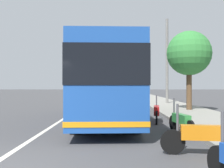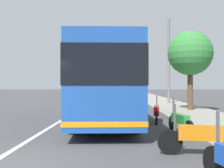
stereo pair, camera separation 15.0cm
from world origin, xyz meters
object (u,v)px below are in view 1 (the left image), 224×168
at_px(motorcycle_far_end, 157,112).
at_px(car_ahead_same_lane, 115,96).
at_px(motorcycle_nearest_curb, 205,136).
at_px(utility_pole, 167,62).
at_px(coach_bus, 105,81).
at_px(motorcycle_mid_row, 181,121).
at_px(car_side_street, 114,92).
at_px(roadside_tree_mid_block, 189,54).

bearing_deg(motorcycle_far_end, car_ahead_same_lane, 17.06).
bearing_deg(motorcycle_nearest_curb, motorcycle_far_end, -80.58).
bearing_deg(utility_pole, coach_bus, 154.94).
bearing_deg(motorcycle_mid_row, motorcycle_far_end, -3.24).
height_order(motorcycle_mid_row, car_ahead_same_lane, car_ahead_same_lane).
bearing_deg(motorcycle_far_end, coach_bus, 84.41).
bearing_deg(car_side_street, utility_pole, -161.98).
bearing_deg(car_ahead_same_lane, roadside_tree_mid_block, -151.75).
xyz_separation_m(roadside_tree_mid_block, utility_pole, (6.74, 0.15, 0.08)).
distance_m(motorcycle_nearest_curb, utility_pole, 18.23).
height_order(motorcycle_far_end, roadside_tree_mid_block, roadside_tree_mid_block).
distance_m(coach_bus, motorcycle_nearest_curb, 7.35).
xyz_separation_m(coach_bus, motorcycle_mid_row, (-3.73, -2.85, -1.49)).
height_order(motorcycle_nearest_curb, utility_pole, utility_pole).
relative_size(motorcycle_mid_row, car_ahead_same_lane, 0.43).
xyz_separation_m(motorcycle_nearest_curb, motorcycle_mid_row, (2.95, -0.13, -0.02)).
relative_size(coach_bus, motorcycle_far_end, 4.97).
bearing_deg(motorcycle_mid_row, motorcycle_nearest_curb, 166.99).
bearing_deg(coach_bus, car_ahead_same_lane, -4.97).
height_order(car_side_street, roadside_tree_mid_block, roadside_tree_mid_block).
height_order(coach_bus, roadside_tree_mid_block, roadside_tree_mid_block).
distance_m(car_ahead_same_lane, utility_pole, 5.91).
bearing_deg(car_ahead_same_lane, coach_bus, 176.23).
distance_m(car_ahead_same_lane, car_side_street, 13.91).
relative_size(coach_bus, motorcycle_mid_row, 5.62).
bearing_deg(roadside_tree_mid_block, car_ahead_same_lane, 29.94).
relative_size(motorcycle_nearest_curb, roadside_tree_mid_block, 0.41).
bearing_deg(coach_bus, utility_pole, -27.97).
bearing_deg(motorcycle_mid_row, car_ahead_same_lane, -2.19).
distance_m(motorcycle_nearest_curb, motorcycle_mid_row, 2.95).
xyz_separation_m(coach_bus, motorcycle_far_end, (-0.62, -2.46, -1.47)).
distance_m(motorcycle_mid_row, motorcycle_far_end, 3.13).
bearing_deg(motorcycle_far_end, motorcycle_mid_row, -164.23).
bearing_deg(coach_bus, motorcycle_mid_row, -145.49).
height_order(motorcycle_mid_row, roadside_tree_mid_block, roadside_tree_mid_block).
relative_size(coach_bus, car_ahead_same_lane, 2.43).
bearing_deg(motorcycle_mid_row, car_side_street, -5.77).
bearing_deg(roadside_tree_mid_block, motorcycle_far_end, 149.95).
relative_size(motorcycle_far_end, roadside_tree_mid_block, 0.44).
height_order(motorcycle_mid_row, car_side_street, car_side_street).
distance_m(coach_bus, motorcycle_far_end, 2.93).
bearing_deg(utility_pole, car_ahead_same_lane, 70.21).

